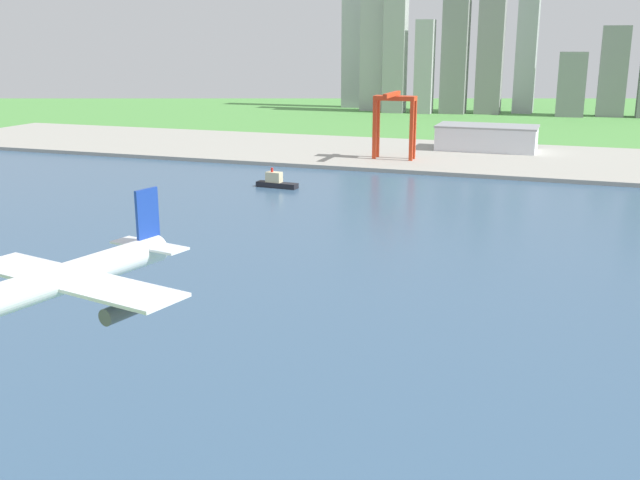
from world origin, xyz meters
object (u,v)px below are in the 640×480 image
Objects in this scene: tugboat_small at (276,182)px; warehouse_main at (487,138)px; airplane_landing at (59,281)px; port_crane_red at (394,111)px.

warehouse_main is (90.26, 162.50, 7.92)m from tugboat_small.
airplane_landing reaches higher than tugboat_small.
airplane_landing is at bearing -90.84° from warehouse_main.
warehouse_main is at bearing 60.95° from tugboat_small.
airplane_landing is 441.18m from warehouse_main.
warehouse_main is at bearing 89.16° from airplane_landing.
port_crane_red is at bearing 96.73° from airplane_landing.
airplane_landing reaches higher than port_crane_red.
port_crane_red is 0.63× the size of warehouse_main.
warehouse_main reaches higher than tugboat_small.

